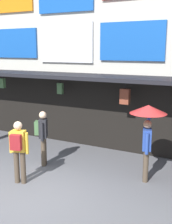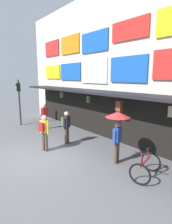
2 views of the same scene
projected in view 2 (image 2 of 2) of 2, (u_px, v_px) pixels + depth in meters
The scene contains 8 objects.
ground_plane at pixel (42, 156), 8.10m from camera, with size 80.00×80.00×0.00m, color slate.
shopfront at pixel (117, 66), 10.15m from camera, with size 18.00×2.60×8.00m.
traffic_light_near at pixel (19, 95), 13.03m from camera, with size 0.33×0.35×3.20m.
bicycle_parked at pixel (146, 167), 6.33m from camera, with size 1.01×1.31×1.05m.
pedestrian_with_umbrella at pixel (118, 123), 7.21m from camera, with size 0.96×0.96×2.08m.
pedestrian_in_white at pixel (66, 125), 9.49m from camera, with size 0.46×0.48×1.68m.
pedestrian_in_yellow at pixel (44, 130), 8.53m from camera, with size 0.51×0.43×1.68m.
pedestrian_in_black at pixel (45, 115), 12.21m from camera, with size 0.26×0.53×1.68m.
Camera 2 is at (7.15, -3.23, 3.37)m, focal length 30.12 mm.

